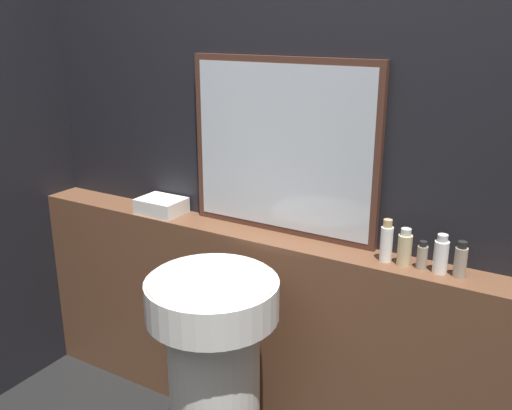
# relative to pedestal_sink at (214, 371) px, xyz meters

# --- Properties ---
(wall_back) EXTENTS (8.00, 0.06, 2.50)m
(wall_back) POSITION_rel_pedestal_sink_xyz_m (0.10, 0.51, 0.75)
(wall_back) COLOR black
(wall_back) RESTS_ON ground_plane
(vanity_counter) EXTENTS (2.59, 0.18, 0.90)m
(vanity_counter) POSITION_rel_pedestal_sink_xyz_m (0.10, 0.39, -0.04)
(vanity_counter) COLOR brown
(vanity_counter) RESTS_ON ground_plane
(pedestal_sink) EXTENTS (0.48, 0.48, 0.87)m
(pedestal_sink) POSITION_rel_pedestal_sink_xyz_m (0.00, 0.00, 0.00)
(pedestal_sink) COLOR silver
(pedestal_sink) RESTS_ON ground_plane
(mirror) EXTENTS (0.81, 0.03, 0.70)m
(mirror) POSITION_rel_pedestal_sink_xyz_m (0.03, 0.46, 0.75)
(mirror) COLOR #47281E
(mirror) RESTS_ON vanity_counter
(towel_stack) EXTENTS (0.20, 0.16, 0.07)m
(towel_stack) POSITION_rel_pedestal_sink_xyz_m (-0.55, 0.39, 0.44)
(towel_stack) COLOR silver
(towel_stack) RESTS_ON vanity_counter
(shampoo_bottle) EXTENTS (0.04, 0.04, 0.16)m
(shampoo_bottle) POSITION_rel_pedestal_sink_xyz_m (0.49, 0.39, 0.48)
(shampoo_bottle) COLOR white
(shampoo_bottle) RESTS_ON vanity_counter
(conditioner_bottle) EXTENTS (0.05, 0.05, 0.14)m
(conditioner_bottle) POSITION_rel_pedestal_sink_xyz_m (0.56, 0.39, 0.47)
(conditioner_bottle) COLOR #C6B284
(conditioner_bottle) RESTS_ON vanity_counter
(lotion_bottle) EXTENTS (0.04, 0.04, 0.10)m
(lotion_bottle) POSITION_rel_pedestal_sink_xyz_m (0.62, 0.39, 0.45)
(lotion_bottle) COLOR gray
(lotion_bottle) RESTS_ON vanity_counter
(body_wash_bottle) EXTENTS (0.05, 0.05, 0.14)m
(body_wash_bottle) POSITION_rel_pedestal_sink_xyz_m (0.68, 0.39, 0.47)
(body_wash_bottle) COLOR white
(body_wash_bottle) RESTS_ON vanity_counter
(hand_soap_bottle) EXTENTS (0.04, 0.04, 0.13)m
(hand_soap_bottle) POSITION_rel_pedestal_sink_xyz_m (0.75, 0.39, 0.46)
(hand_soap_bottle) COLOR gray
(hand_soap_bottle) RESTS_ON vanity_counter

